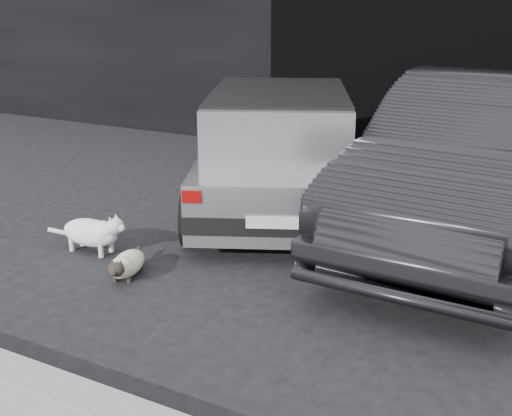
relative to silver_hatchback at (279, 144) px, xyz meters
The scene contains 7 objects.
ground 1.53m from the silver_hatchback, 110.58° to the right, with size 80.00×80.00×0.00m, color black.
garage_opening 2.84m from the silver_hatchback, 79.09° to the left, with size 4.00×0.10×2.60m, color black.
curb 3.95m from the silver_hatchback, 82.25° to the right, with size 18.00×0.25×0.12m, color gray.
silver_hatchback is the anchor object (origin of this frame).
second_car 2.07m from the silver_hatchback, ahead, with size 1.63×4.68×1.54m, color black.
cat_siamese 2.39m from the silver_hatchback, 97.13° to the right, with size 0.38×0.68×0.25m.
cat_white 2.25m from the silver_hatchback, 114.34° to the right, with size 0.86×0.31×0.40m.
Camera 1 is at (3.49, -4.87, 2.26)m, focal length 45.00 mm.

